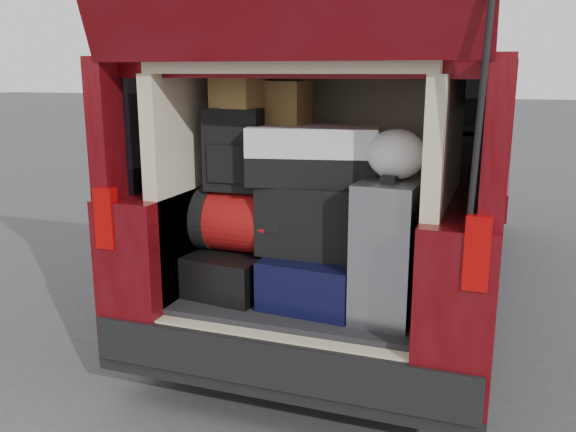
{
  "coord_description": "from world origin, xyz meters",
  "views": [
    {
      "loc": [
        0.94,
        -2.72,
        1.71
      ],
      "look_at": [
        -0.12,
        0.2,
        0.97
      ],
      "focal_mm": 38.0,
      "sensor_mm": 36.0,
      "label": 1
    }
  ],
  "objects_px": {
    "silver_roller": "(389,249)",
    "twotone_duffel": "(313,155)",
    "red_duffel": "(246,221)",
    "backpack": "(235,149)",
    "black_hardshell": "(239,269)",
    "black_soft_case": "(310,219)",
    "navy_hardshell": "(320,276)"
  },
  "relations": [
    {
      "from": "backpack",
      "to": "twotone_duffel",
      "type": "relative_size",
      "value": 0.67
    },
    {
      "from": "backpack",
      "to": "black_soft_case",
      "type": "bearing_deg",
      "value": -3.57
    },
    {
      "from": "silver_roller",
      "to": "twotone_duffel",
      "type": "distance_m",
      "value": 0.61
    },
    {
      "from": "black_hardshell",
      "to": "twotone_duffel",
      "type": "bearing_deg",
      "value": 11.1
    },
    {
      "from": "navy_hardshell",
      "to": "twotone_duffel",
      "type": "xyz_separation_m",
      "value": [
        -0.05,
        0.03,
        0.63
      ]
    },
    {
      "from": "navy_hardshell",
      "to": "red_duffel",
      "type": "distance_m",
      "value": 0.49
    },
    {
      "from": "twotone_duffel",
      "to": "backpack",
      "type": "bearing_deg",
      "value": 172.9
    },
    {
      "from": "silver_roller",
      "to": "red_duffel",
      "type": "height_order",
      "value": "silver_roller"
    },
    {
      "from": "black_hardshell",
      "to": "red_duffel",
      "type": "distance_m",
      "value": 0.28
    },
    {
      "from": "navy_hardshell",
      "to": "black_soft_case",
      "type": "xyz_separation_m",
      "value": [
        -0.05,
        -0.01,
        0.3
      ]
    },
    {
      "from": "navy_hardshell",
      "to": "twotone_duffel",
      "type": "bearing_deg",
      "value": 151.69
    },
    {
      "from": "black_hardshell",
      "to": "silver_roller",
      "type": "distance_m",
      "value": 0.87
    },
    {
      "from": "red_duffel",
      "to": "backpack",
      "type": "bearing_deg",
      "value": -168.22
    },
    {
      "from": "black_hardshell",
      "to": "twotone_duffel",
      "type": "distance_m",
      "value": 0.76
    },
    {
      "from": "black_soft_case",
      "to": "backpack",
      "type": "relative_size",
      "value": 1.16
    },
    {
      "from": "red_duffel",
      "to": "backpack",
      "type": "height_order",
      "value": "backpack"
    },
    {
      "from": "navy_hardshell",
      "to": "red_duffel",
      "type": "relative_size",
      "value": 1.13
    },
    {
      "from": "silver_roller",
      "to": "twotone_duffel",
      "type": "height_order",
      "value": "twotone_duffel"
    },
    {
      "from": "twotone_duffel",
      "to": "navy_hardshell",
      "type": "bearing_deg",
      "value": -44.36
    },
    {
      "from": "twotone_duffel",
      "to": "black_soft_case",
      "type": "bearing_deg",
      "value": -100.6
    },
    {
      "from": "black_hardshell",
      "to": "silver_roller",
      "type": "bearing_deg",
      "value": 1.0
    },
    {
      "from": "navy_hardshell",
      "to": "black_soft_case",
      "type": "relative_size",
      "value": 1.16
    },
    {
      "from": "navy_hardshell",
      "to": "red_duffel",
      "type": "bearing_deg",
      "value": -176.83
    },
    {
      "from": "black_hardshell",
      "to": "black_soft_case",
      "type": "height_order",
      "value": "black_soft_case"
    },
    {
      "from": "navy_hardshell",
      "to": "red_duffel",
      "type": "height_order",
      "value": "red_duffel"
    },
    {
      "from": "twotone_duffel",
      "to": "silver_roller",
      "type": "bearing_deg",
      "value": -27.54
    },
    {
      "from": "navy_hardshell",
      "to": "backpack",
      "type": "relative_size",
      "value": 1.35
    },
    {
      "from": "silver_roller",
      "to": "twotone_duffel",
      "type": "bearing_deg",
      "value": 167.52
    },
    {
      "from": "backpack",
      "to": "red_duffel",
      "type": "bearing_deg",
      "value": 8.48
    },
    {
      "from": "red_duffel",
      "to": "backpack",
      "type": "relative_size",
      "value": 1.2
    },
    {
      "from": "navy_hardshell",
      "to": "black_soft_case",
      "type": "distance_m",
      "value": 0.31
    },
    {
      "from": "black_hardshell",
      "to": "silver_roller",
      "type": "xyz_separation_m",
      "value": [
        0.83,
        -0.09,
        0.22
      ]
    }
  ]
}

